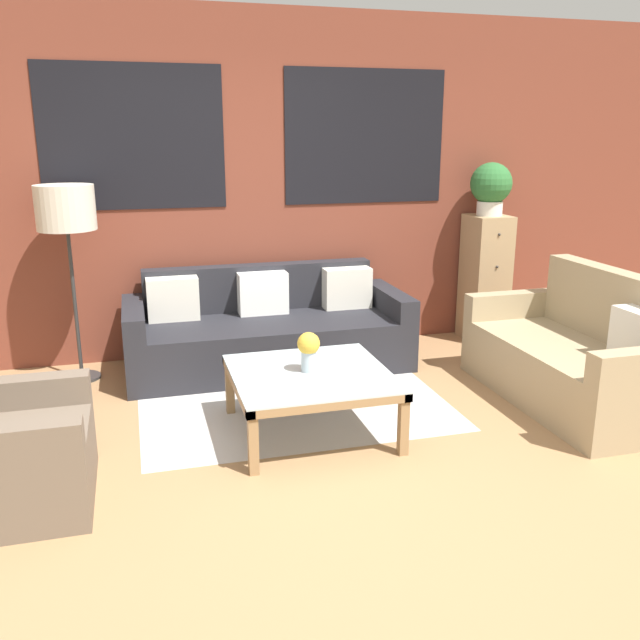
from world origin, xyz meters
name	(u,v)px	position (x,y,z in m)	size (l,w,h in m)	color
ground_plane	(340,478)	(0.00, 0.00, 0.00)	(16.00, 16.00, 0.00)	#9E754C
wall_back_brick	(255,186)	(0.00, 2.44, 1.41)	(8.40, 0.09, 2.80)	brown
rug	(290,398)	(-0.01, 1.21, 0.00)	(2.10, 1.74, 0.00)	#BCB7B2
couch_dark	(267,332)	(-0.02, 1.95, 0.28)	(2.22, 0.88, 0.78)	#232328
settee_vintage	(577,359)	(1.92, 0.63, 0.31)	(0.80, 1.65, 0.92)	tan
armchair_corner	(0,455)	(-1.73, 0.21, 0.28)	(0.80, 0.80, 0.84)	#6B5B4C
coffee_table	(310,380)	(-0.01, 0.62, 0.35)	(0.96, 0.96, 0.40)	silver
floor_lamp	(66,214)	(-1.46, 2.04, 1.27)	(0.42, 0.42, 1.48)	#2D2D2D
drawer_cabinet	(485,278)	(2.04, 2.17, 0.57)	(0.34, 0.40, 1.13)	tan
potted_plant	(491,186)	(2.04, 2.17, 1.38)	(0.36, 0.36, 0.46)	silver
flower_vase	(309,349)	(-0.01, 0.64, 0.55)	(0.14, 0.14, 0.25)	#ADBCC6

